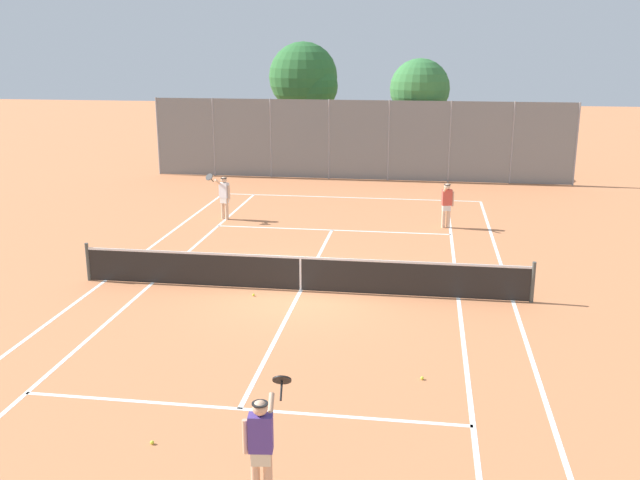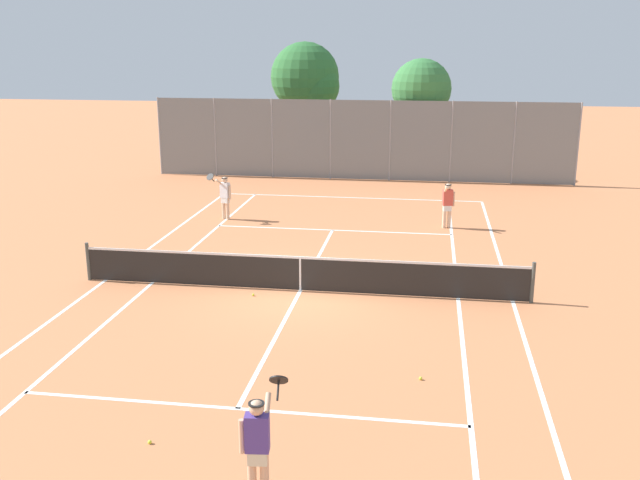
# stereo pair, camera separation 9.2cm
# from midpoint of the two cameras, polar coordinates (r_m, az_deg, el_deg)

# --- Properties ---
(ground_plane) EXTENTS (120.00, 120.00, 0.00)m
(ground_plane) POSITION_cam_midpoint_polar(r_m,az_deg,el_deg) (18.98, -1.70, -4.08)
(ground_plane) COLOR #CC7A4C
(court_line_markings) EXTENTS (11.10, 23.90, 0.01)m
(court_line_markings) POSITION_cam_midpoint_polar(r_m,az_deg,el_deg) (18.98, -1.70, -4.07)
(court_line_markings) COLOR white
(court_line_markings) RESTS_ON ground
(tennis_net) EXTENTS (12.00, 0.10, 1.07)m
(tennis_net) POSITION_cam_midpoint_polar(r_m,az_deg,el_deg) (18.82, -1.71, -2.62)
(tennis_net) COLOR #474C47
(tennis_net) RESTS_ON ground
(player_near_side) EXTENTS (0.61, 0.78, 1.77)m
(player_near_side) POSITION_cam_midpoint_polar(r_m,az_deg,el_deg) (10.46, -4.99, -15.91)
(player_near_side) COLOR #D8A884
(player_near_side) RESTS_ON ground
(player_far_left) EXTENTS (0.84, 0.69, 1.77)m
(player_far_left) POSITION_cam_midpoint_polar(r_m,az_deg,el_deg) (26.61, -7.79, 3.60)
(player_far_left) COLOR beige
(player_far_left) RESTS_ON ground
(player_far_right) EXTENTS (0.44, 0.54, 1.60)m
(player_far_right) POSITION_cam_midpoint_polar(r_m,az_deg,el_deg) (25.54, 10.00, 2.96)
(player_far_right) COLOR beige
(player_far_right) RESTS_ON ground
(loose_tennis_ball_0) EXTENTS (0.07, 0.07, 0.07)m
(loose_tennis_ball_0) POSITION_cam_midpoint_polar(r_m,az_deg,el_deg) (12.47, -13.50, -15.48)
(loose_tennis_ball_0) COLOR #D1DB33
(loose_tennis_ball_0) RESTS_ON ground
(loose_tennis_ball_2) EXTENTS (0.07, 0.07, 0.07)m
(loose_tennis_ball_2) POSITION_cam_midpoint_polar(r_m,az_deg,el_deg) (14.32, 7.99, -10.89)
(loose_tennis_ball_2) COLOR #D1DB33
(loose_tennis_ball_2) RESTS_ON ground
(loose_tennis_ball_3) EXTENTS (0.07, 0.07, 0.07)m
(loose_tennis_ball_3) POSITION_cam_midpoint_polar(r_m,az_deg,el_deg) (18.66, -5.48, -4.39)
(loose_tennis_ball_3) COLOR #D1DB33
(loose_tennis_ball_3) RESTS_ON ground
(back_fence) EXTENTS (19.97, 0.08, 3.79)m
(back_fence) POSITION_cam_midpoint_polar(r_m,az_deg,el_deg) (34.13, 3.03, 7.99)
(back_fence) COLOR gray
(back_fence) RESTS_ON ground
(tree_behind_left) EXTENTS (3.66, 3.59, 6.42)m
(tree_behind_left) POSITION_cam_midpoint_polar(r_m,az_deg,el_deg) (38.13, -1.20, 12.73)
(tree_behind_left) COLOR brown
(tree_behind_left) RESTS_ON ground
(tree_behind_right) EXTENTS (2.88, 2.88, 5.64)m
(tree_behind_right) POSITION_cam_midpoint_polar(r_m,az_deg,el_deg) (35.49, 7.93, 11.77)
(tree_behind_right) COLOR brown
(tree_behind_right) RESTS_ON ground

